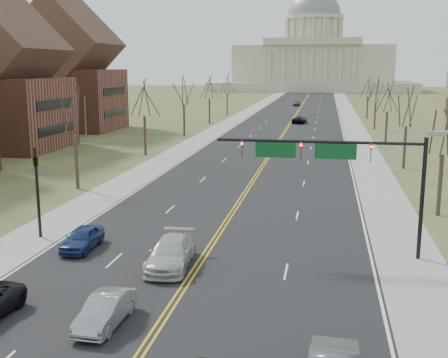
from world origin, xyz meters
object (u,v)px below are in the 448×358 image
at_px(car_far_nb, 299,120).
at_px(signal_mast, 334,160).
at_px(car_sb_inner_lead, 105,311).
at_px(signal_left, 37,182).
at_px(car_far_sb, 297,103).
at_px(car_sb_inner_second, 171,253).
at_px(car_sb_outer_second, 82,238).

bearing_deg(car_far_nb, signal_mast, 101.12).
relative_size(signal_mast, car_sb_inner_lead, 2.97).
bearing_deg(car_far_nb, car_sb_inner_lead, 94.40).
xyz_separation_m(signal_left, car_far_sb, (10.14, 127.29, -3.01)).
bearing_deg(car_sb_inner_second, car_sb_outer_second, 158.27).
xyz_separation_m(signal_mast, signal_left, (-18.95, 0.00, -2.05)).
relative_size(signal_left, car_sb_outer_second, 1.47).
distance_m(signal_mast, car_far_nb, 79.01).
distance_m(signal_mast, car_sb_inner_second, 10.90).
bearing_deg(car_sb_inner_lead, car_far_nb, 89.35).
relative_size(signal_left, car_far_sb, 1.48).
distance_m(car_sb_outer_second, car_far_sb, 129.32).
height_order(car_sb_inner_second, car_far_sb, car_sb_inner_second).
height_order(signal_mast, signal_left, signal_mast).
bearing_deg(car_sb_inner_second, car_far_nb, 83.90).
xyz_separation_m(signal_mast, car_sb_inner_second, (-8.91, -3.87, -4.96)).
bearing_deg(car_sb_inner_second, car_far_sb, 86.09).
distance_m(signal_left, car_far_nb, 79.81).
distance_m(signal_left, car_sb_inner_second, 11.14).
height_order(signal_left, car_far_sb, signal_left).
xyz_separation_m(car_sb_inner_lead, car_sb_outer_second, (-5.36, 9.57, 0.02)).
bearing_deg(signal_mast, car_far_nb, 94.14).
bearing_deg(signal_left, car_far_nb, 80.43).
bearing_deg(car_sb_inner_second, signal_left, 155.04).
bearing_deg(signal_left, car_far_sb, 85.45).
bearing_deg(signal_mast, car_far_sb, 93.96).
distance_m(signal_mast, car_sb_inner_lead, 15.87).
bearing_deg(signal_mast, car_sb_inner_second, -156.52).
bearing_deg(car_sb_inner_second, car_sb_inner_lead, -100.24).
xyz_separation_m(car_sb_inner_second, car_far_sb, (0.10, 131.16, -0.10)).
height_order(signal_left, car_sb_outer_second, signal_left).
bearing_deg(signal_mast, car_sb_outer_second, -172.95).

